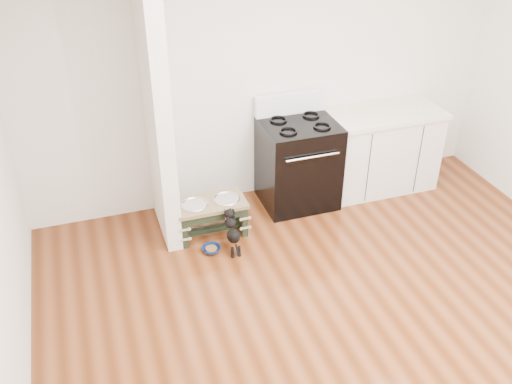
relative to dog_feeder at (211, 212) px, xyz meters
name	(u,v)px	position (x,y,z in m)	size (l,w,h in m)	color
ground	(370,349)	(0.78, -1.85, -0.27)	(5.00, 5.00, 0.00)	#4F230E
room_shell	(398,168)	(0.78, -1.85, 1.35)	(5.00, 5.00, 5.00)	silver
partition_wall	(156,104)	(-0.40, 0.25, 1.08)	(0.15, 0.80, 2.70)	silver
oven_range	(298,162)	(1.03, 0.30, 0.21)	(0.76, 0.69, 1.14)	black
cabinet_run	(380,150)	(2.01, 0.32, 0.19)	(1.24, 0.64, 0.91)	silver
dog_feeder	(211,212)	(0.00, 0.00, 0.00)	(0.68, 0.36, 0.39)	black
puppy	(232,230)	(0.12, -0.31, -0.04)	(0.12, 0.35, 0.42)	black
floor_bowl	(211,249)	(-0.08, -0.28, -0.24)	(0.22, 0.22, 0.06)	navy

